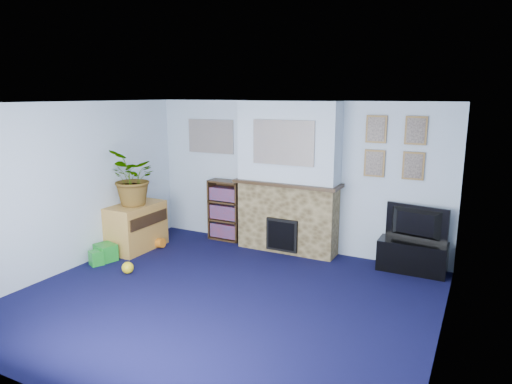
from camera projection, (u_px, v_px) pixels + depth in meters
The scene contains 26 objects.
floor at pixel (222, 299), 5.67m from camera, with size 5.00×4.50×0.01m, color #0E0E35.
ceiling at pixel (219, 103), 5.16m from camera, with size 5.00×4.50×0.01m, color white.
wall_back at pixel (293, 176), 7.38m from camera, with size 5.00×0.04×2.40m, color silver.
wall_front at pixel (66, 269), 3.46m from camera, with size 5.00×0.04×2.40m, color silver.
wall_left at pixel (71, 187), 6.53m from camera, with size 0.04×4.50×2.40m, color silver.
wall_right at pixel (447, 234), 4.31m from camera, with size 0.04×4.50×2.40m, color silver.
chimney_breast at pixel (288, 179), 7.20m from camera, with size 1.72×0.50×2.40m.
collage_main at pixel (283, 143), 6.89m from camera, with size 1.00×0.03×0.68m, color gray.
collage_left at pixel (211, 136), 7.93m from camera, with size 0.90×0.03×0.58m, color gray.
portrait_tl at pixel (376, 129), 6.61m from camera, with size 0.30×0.03×0.40m, color brown.
portrait_tr at pixel (416, 131), 6.37m from camera, with size 0.30×0.03×0.40m, color brown.
portrait_bl at pixel (374, 163), 6.72m from camera, with size 0.30×0.03×0.40m, color brown.
portrait_br at pixel (413, 166), 6.47m from camera, with size 0.30×0.03×0.40m, color brown.
tv_stand at pixel (412, 256), 6.52m from camera, with size 0.94×0.40×0.45m, color black.
television at pixel (415, 224), 6.44m from camera, with size 0.88×0.12×0.51m, color black.
bookshelf at pixel (226, 211), 7.93m from camera, with size 0.58×0.28×1.05m.
sideboard at pixel (136, 228), 7.46m from camera, with size 0.54×0.97×0.75m, color #BC893C.
potted_plant at pixel (134, 178), 7.22m from camera, with size 0.81×0.70×0.90m, color #26661E.
mantel_clock at pixel (283, 177), 7.19m from camera, with size 0.09×0.05×0.13m, color gold.
mantel_candle at pixel (303, 178), 7.03m from camera, with size 0.05×0.05×0.15m, color #B2BFC6.
mantel_teddy at pixel (254, 175), 7.41m from camera, with size 0.13×0.13×0.13m, color gray.
mantel_can at pixel (332, 182), 6.83m from camera, with size 0.05×0.05×0.11m, color #198C26.
green_crate at pixel (106, 251), 6.98m from camera, with size 0.32×0.25×0.25m, color #198C26.
toy_ball at pixel (128, 267), 6.47m from camera, with size 0.17×0.17×0.17m, color yellow.
toy_block at pixel (96, 258), 6.79m from camera, with size 0.18×0.18×0.22m, color #198C26.
toy_tube at pixel (155, 243), 7.60m from camera, with size 0.16×0.16×0.34m, color orange.
Camera 1 is at (2.77, -4.50, 2.49)m, focal length 32.00 mm.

